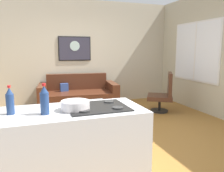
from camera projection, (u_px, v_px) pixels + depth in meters
The scene contains 12 objects.
ground at pixel (107, 134), 4.05m from camera, with size 6.40×6.40×0.04m, color olive.
back_wall at pixel (79, 53), 6.08m from camera, with size 6.40×0.05×2.80m, color #BEB59C.
right_wall at pixel (215, 54), 4.95m from camera, with size 0.05×6.40×2.80m, color #BBB497.
couch at pixel (78, 97), 5.69m from camera, with size 2.01×1.11×0.86m.
coffee_table at pixel (85, 104), 4.66m from camera, with size 0.89×0.55×0.40m.
armchair at pixel (163, 94), 5.36m from camera, with size 0.80×0.81×0.95m.
kitchen_counter at pixel (74, 152), 2.30m from camera, with size 1.42×0.71×0.93m.
soda_bottle at pixel (10, 101), 2.05m from camera, with size 0.07×0.07×0.27m.
soda_bottle_2 at pixel (44, 100), 2.05m from camera, with size 0.08×0.08×0.29m.
mixing_bowl at pixel (75, 106), 2.21m from camera, with size 0.28×0.28×0.09m.
wall_painting at pixel (75, 49), 5.98m from camera, with size 0.86×0.03×0.64m.
window at pixel (195, 52), 5.49m from camera, with size 0.03×1.61×1.45m.
Camera 1 is at (-1.17, -3.67, 1.49)m, focal length 35.90 mm.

